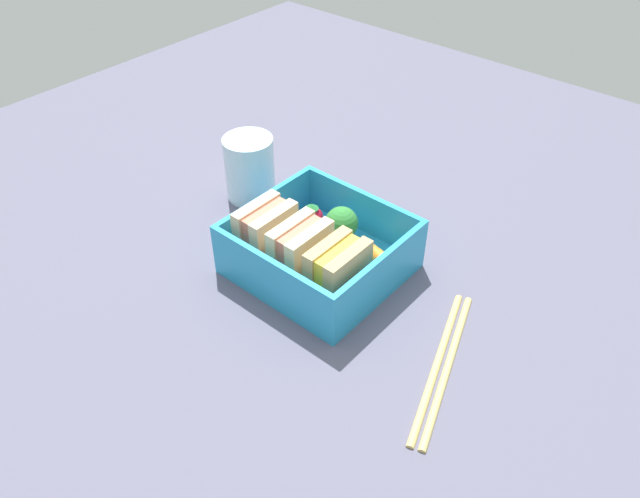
{
  "coord_description": "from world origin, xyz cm",
  "views": [
    {
      "loc": [
        -31.85,
        37.26,
        43.48
      ],
      "look_at": [
        0.0,
        0.0,
        2.7
      ],
      "focal_mm": 35.0,
      "sensor_mm": 36.0,
      "label": 1
    }
  ],
  "objects_px": {
    "chopstick_pair": "(443,363)",
    "drinking_glass": "(250,168)",
    "sandwich_left": "(338,273)",
    "broccoli_floret": "(339,222)",
    "sandwich_center_left": "(301,252)",
    "carrot_stick_far_left": "(381,258)",
    "strawberry_far_left": "(312,217)",
    "sandwich_center": "(266,232)"
  },
  "relations": [
    {
      "from": "sandwich_left",
      "to": "chopstick_pair",
      "type": "bearing_deg",
      "value": -179.35
    },
    {
      "from": "chopstick_pair",
      "to": "drinking_glass",
      "type": "distance_m",
      "value": 0.33
    },
    {
      "from": "broccoli_floret",
      "to": "sandwich_center",
      "type": "bearing_deg",
      "value": 55.74
    },
    {
      "from": "carrot_stick_far_left",
      "to": "chopstick_pair",
      "type": "distance_m",
      "value": 0.13
    },
    {
      "from": "broccoli_floret",
      "to": "chopstick_pair",
      "type": "distance_m",
      "value": 0.19
    },
    {
      "from": "sandwich_left",
      "to": "strawberry_far_left",
      "type": "bearing_deg",
      "value": -36.19
    },
    {
      "from": "broccoli_floret",
      "to": "drinking_glass",
      "type": "bearing_deg",
      "value": -5.74
    },
    {
      "from": "sandwich_center_left",
      "to": "broccoli_floret",
      "type": "relative_size",
      "value": 1.31
    },
    {
      "from": "sandwich_left",
      "to": "carrot_stick_far_left",
      "type": "xyz_separation_m",
      "value": [
        -0.0,
        -0.07,
        -0.02
      ]
    },
    {
      "from": "sandwich_left",
      "to": "sandwich_center_left",
      "type": "height_order",
      "value": "same"
    },
    {
      "from": "strawberry_far_left",
      "to": "sandwich_center",
      "type": "bearing_deg",
      "value": 86.76
    },
    {
      "from": "sandwich_left",
      "to": "sandwich_center",
      "type": "bearing_deg",
      "value": 0.0
    },
    {
      "from": "sandwich_center",
      "to": "carrot_stick_far_left",
      "type": "relative_size",
      "value": 1.34
    },
    {
      "from": "chopstick_pair",
      "to": "sandwich_center",
      "type": "bearing_deg",
      "value": 0.37
    },
    {
      "from": "sandwich_center",
      "to": "drinking_glass",
      "type": "distance_m",
      "value": 0.13
    },
    {
      "from": "broccoli_floret",
      "to": "strawberry_far_left",
      "type": "xyz_separation_m",
      "value": [
        0.04,
        -0.0,
        -0.01
      ]
    },
    {
      "from": "broccoli_floret",
      "to": "strawberry_far_left",
      "type": "distance_m",
      "value": 0.04
    },
    {
      "from": "chopstick_pair",
      "to": "strawberry_far_left",
      "type": "bearing_deg",
      "value": -17.06
    },
    {
      "from": "strawberry_far_left",
      "to": "sandwich_center_left",
      "type": "bearing_deg",
      "value": 123.23
    },
    {
      "from": "carrot_stick_far_left",
      "to": "drinking_glass",
      "type": "distance_m",
      "value": 0.2
    },
    {
      "from": "sandwich_center_left",
      "to": "strawberry_far_left",
      "type": "relative_size",
      "value": 1.9
    },
    {
      "from": "sandwich_center",
      "to": "sandwich_center_left",
      "type": "bearing_deg",
      "value": 180.0
    },
    {
      "from": "sandwich_center_left",
      "to": "drinking_glass",
      "type": "height_order",
      "value": "drinking_glass"
    },
    {
      "from": "sandwich_center",
      "to": "broccoli_floret",
      "type": "relative_size",
      "value": 1.31
    },
    {
      "from": "sandwich_center_left",
      "to": "chopstick_pair",
      "type": "bearing_deg",
      "value": -179.53
    },
    {
      "from": "sandwich_center_left",
      "to": "strawberry_far_left",
      "type": "distance_m",
      "value": 0.08
    },
    {
      "from": "strawberry_far_left",
      "to": "chopstick_pair",
      "type": "relative_size",
      "value": 0.18
    },
    {
      "from": "sandwich_left",
      "to": "broccoli_floret",
      "type": "distance_m",
      "value": 0.08
    },
    {
      "from": "broccoli_floret",
      "to": "strawberry_far_left",
      "type": "bearing_deg",
      "value": -3.33
    },
    {
      "from": "sandwich_center_left",
      "to": "broccoli_floret",
      "type": "height_order",
      "value": "sandwich_center_left"
    },
    {
      "from": "drinking_glass",
      "to": "broccoli_floret",
      "type": "bearing_deg",
      "value": 174.26
    },
    {
      "from": "broccoli_floret",
      "to": "chopstick_pair",
      "type": "xyz_separation_m",
      "value": [
        -0.17,
        0.06,
        -0.04
      ]
    },
    {
      "from": "carrot_stick_far_left",
      "to": "chopstick_pair",
      "type": "bearing_deg",
      "value": 150.85
    },
    {
      "from": "sandwich_center_left",
      "to": "chopstick_pair",
      "type": "height_order",
      "value": "sandwich_center_left"
    },
    {
      "from": "sandwich_center_left",
      "to": "carrot_stick_far_left",
      "type": "height_order",
      "value": "sandwich_center_left"
    },
    {
      "from": "sandwich_left",
      "to": "broccoli_floret",
      "type": "xyz_separation_m",
      "value": [
        0.05,
        -0.06,
        -0.0
      ]
    },
    {
      "from": "sandwich_left",
      "to": "sandwich_center_left",
      "type": "relative_size",
      "value": 1.0
    },
    {
      "from": "chopstick_pair",
      "to": "drinking_glass",
      "type": "bearing_deg",
      "value": -13.62
    },
    {
      "from": "sandwich_center_left",
      "to": "strawberry_far_left",
      "type": "height_order",
      "value": "sandwich_center_left"
    },
    {
      "from": "sandwich_center_left",
      "to": "strawberry_far_left",
      "type": "xyz_separation_m",
      "value": [
        0.04,
        -0.07,
        -0.02
      ]
    },
    {
      "from": "sandwich_left",
      "to": "sandwich_center",
      "type": "distance_m",
      "value": 0.09
    },
    {
      "from": "sandwich_center_left",
      "to": "chopstick_pair",
      "type": "distance_m",
      "value": 0.17
    }
  ]
}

